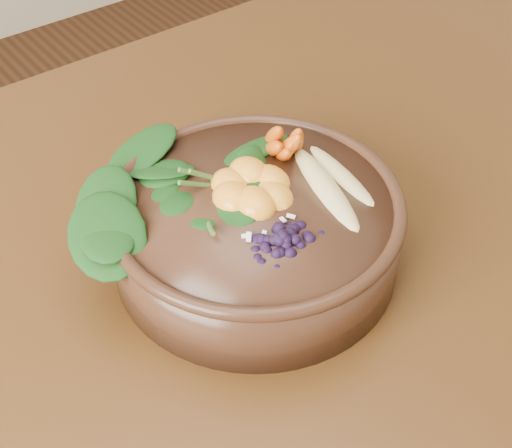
{
  "coord_description": "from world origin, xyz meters",
  "views": [
    {
      "loc": [
        -0.24,
        -0.45,
        1.3
      ],
      "look_at": [
        0.08,
        -0.03,
        0.8
      ],
      "focal_mm": 50.0,
      "sensor_mm": 36.0,
      "label": 1
    }
  ],
  "objects_px": {
    "carrot_cluster": "(278,114)",
    "mandarin_cluster": "(252,178)",
    "banana_halves": "(334,170)",
    "stoneware_bowl": "(256,231)",
    "dining_table": "(183,329)",
    "kale_heap": "(193,158)",
    "blueberry_pile": "(282,226)"
  },
  "relations": [
    {
      "from": "banana_halves",
      "to": "stoneware_bowl",
      "type": "bearing_deg",
      "value": -177.26
    },
    {
      "from": "dining_table",
      "to": "stoneware_bowl",
      "type": "bearing_deg",
      "value": -22.67
    },
    {
      "from": "carrot_cluster",
      "to": "blueberry_pile",
      "type": "distance_m",
      "value": 0.15
    },
    {
      "from": "dining_table",
      "to": "blueberry_pile",
      "type": "distance_m",
      "value": 0.22
    },
    {
      "from": "kale_heap",
      "to": "mandarin_cluster",
      "type": "xyz_separation_m",
      "value": [
        0.03,
        -0.06,
        -0.01
      ]
    },
    {
      "from": "carrot_cluster",
      "to": "blueberry_pile",
      "type": "height_order",
      "value": "carrot_cluster"
    },
    {
      "from": "kale_heap",
      "to": "stoneware_bowl",
      "type": "bearing_deg",
      "value": -70.63
    },
    {
      "from": "carrot_cluster",
      "to": "mandarin_cluster",
      "type": "height_order",
      "value": "carrot_cluster"
    },
    {
      "from": "dining_table",
      "to": "kale_heap",
      "type": "distance_m",
      "value": 0.21
    },
    {
      "from": "kale_heap",
      "to": "banana_halves",
      "type": "height_order",
      "value": "kale_heap"
    },
    {
      "from": "banana_halves",
      "to": "mandarin_cluster",
      "type": "bearing_deg",
      "value": 170.25
    },
    {
      "from": "dining_table",
      "to": "carrot_cluster",
      "type": "bearing_deg",
      "value": 9.87
    },
    {
      "from": "dining_table",
      "to": "kale_heap",
      "type": "xyz_separation_m",
      "value": [
        0.05,
        0.04,
        0.2
      ]
    },
    {
      "from": "carrot_cluster",
      "to": "stoneware_bowl",
      "type": "bearing_deg",
      "value": -123.69
    },
    {
      "from": "stoneware_bowl",
      "to": "kale_heap",
      "type": "distance_m",
      "value": 0.1
    },
    {
      "from": "blueberry_pile",
      "to": "stoneware_bowl",
      "type": "bearing_deg",
      "value": 75.36
    },
    {
      "from": "banana_halves",
      "to": "blueberry_pile",
      "type": "xyz_separation_m",
      "value": [
        -0.1,
        -0.04,
        0.01
      ]
    },
    {
      "from": "stoneware_bowl",
      "to": "blueberry_pile",
      "type": "distance_m",
      "value": 0.09
    },
    {
      "from": "stoneware_bowl",
      "to": "banana_halves",
      "type": "bearing_deg",
      "value": -14.76
    },
    {
      "from": "dining_table",
      "to": "kale_heap",
      "type": "relative_size",
      "value": 8.24
    },
    {
      "from": "dining_table",
      "to": "mandarin_cluster",
      "type": "height_order",
      "value": "mandarin_cluster"
    },
    {
      "from": "dining_table",
      "to": "blueberry_pile",
      "type": "relative_size",
      "value": 11.68
    },
    {
      "from": "kale_heap",
      "to": "mandarin_cluster",
      "type": "bearing_deg",
      "value": -59.28
    },
    {
      "from": "kale_heap",
      "to": "blueberry_pile",
      "type": "xyz_separation_m",
      "value": [
        0.01,
        -0.13,
        -0.0
      ]
    },
    {
      "from": "stoneware_bowl",
      "to": "blueberry_pile",
      "type": "height_order",
      "value": "blueberry_pile"
    },
    {
      "from": "kale_heap",
      "to": "dining_table",
      "type": "bearing_deg",
      "value": -144.16
    },
    {
      "from": "blueberry_pile",
      "to": "carrot_cluster",
      "type": "bearing_deg",
      "value": 52.95
    },
    {
      "from": "kale_heap",
      "to": "carrot_cluster",
      "type": "xyz_separation_m",
      "value": [
        0.1,
        -0.01,
        0.02
      ]
    },
    {
      "from": "stoneware_bowl",
      "to": "mandarin_cluster",
      "type": "bearing_deg",
      "value": 66.16
    },
    {
      "from": "carrot_cluster",
      "to": "mandarin_cluster",
      "type": "bearing_deg",
      "value": -129.81
    },
    {
      "from": "stoneware_bowl",
      "to": "banana_halves",
      "type": "distance_m",
      "value": 0.1
    },
    {
      "from": "stoneware_bowl",
      "to": "mandarin_cluster",
      "type": "xyz_separation_m",
      "value": [
        0.01,
        0.02,
        0.06
      ]
    }
  ]
}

